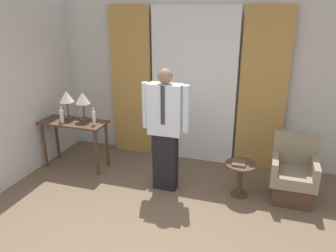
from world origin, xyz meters
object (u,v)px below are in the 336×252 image
Objects in this scene: table_lamp_right at (83,100)px; bottle_by_lamp at (94,118)px; person at (165,127)px; book at (239,163)px; table_lamp_left at (67,98)px; armchair at (293,176)px; side_table at (240,174)px; bottle_near_edge at (62,116)px; desk at (74,130)px.

bottle_by_lamp is (0.25, -0.12, -0.24)m from table_lamp_right.
person is 1.14m from book.
table_lamp_left reaches higher than armchair.
bottle_by_lamp is at bearing -26.14° from table_lamp_right.
side_table is at bearing 33.30° from book.
book reaches higher than side_table.
table_lamp_right is (0.30, 0.00, 0.00)m from table_lamp_left.
person is at bearing -10.17° from table_lamp_left.
bottle_near_edge is (-0.28, -0.20, -0.24)m from table_lamp_right.
bottle_near_edge is 1.78m from person.
table_lamp_right is at bearing 167.87° from person.
side_table is at bearing -2.05° from desk.
bottle_near_edge is (0.02, -0.20, -0.24)m from table_lamp_left.
table_lamp_left is 0.26× the size of person.
book is (-0.03, -0.02, 0.17)m from side_table.
desk is 0.48m from bottle_by_lamp.
person is at bearing -174.01° from book.
table_lamp_right is 2.21× the size of book.
person is at bearing -9.01° from bottle_by_lamp.
person is 3.62× the size of side_table.
bottle_by_lamp is at bearing 177.79° from book.
desk is 0.61× the size of person.
bottle_near_edge reaches higher than book.
desk is 4.02× the size of bottle_by_lamp.
bottle_near_edge is at bearing -179.87° from side_table.
desk is at bearing 177.53° from book.
desk is 0.53m from table_lamp_left.
bottle_by_lamp is at bearing -12.75° from table_lamp_left.
bottle_near_edge is at bearing -85.64° from table_lamp_left.
person reaches higher than desk.
bottle_near_edge is 2.90m from side_table.
armchair is at bearing 2.26° from bottle_near_edge.
table_lamp_right is at bearing 178.93° from armchair.
armchair is at bearing -0.98° from table_lamp_left.
armchair is 1.84× the size of side_table.
bottle_by_lamp is 0.55× the size of side_table.
table_lamp_left and table_lamp_right have the same top height.
book is (1.04, 0.11, -0.46)m from person.
person is 1.96× the size of armchair.
table_lamp_left is 2.97m from side_table.
table_lamp_left is 0.52× the size of armchair.
armchair is at bearing 1.21° from bottle_by_lamp.
desk is 2.73m from side_table.
armchair is at bearing 8.40° from person.
armchair is 0.76m from book.
table_lamp_right is at bearing 35.47° from bottle_near_edge.
table_lamp_left is 2.21× the size of book.
desk is 1.20× the size of armchair.
desk reaches higher than book.
person reaches higher than book.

